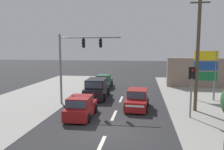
{
  "coord_description": "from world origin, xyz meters",
  "views": [
    {
      "loc": [
        2.05,
        -12.18,
        4.86
      ],
      "look_at": [
        -0.3,
        4.0,
        2.81
      ],
      "focal_mm": 35.0,
      "sensor_mm": 36.0,
      "label": 1
    }
  ],
  "objects_px": {
    "traffic_signal_mast": "(75,56)",
    "shopping_plaza_sign": "(206,68)",
    "suv_oncoming_near": "(97,89)",
    "hatchback_kerbside_parked": "(81,107)",
    "pedestal_signal_right_kerb": "(192,84)",
    "hatchback_receding_far": "(137,100)",
    "utility_pole_midground_right": "(198,48)",
    "sedan_oncoming_mid": "(103,82)"
  },
  "relations": [
    {
      "from": "pedestal_signal_right_kerb",
      "to": "suv_oncoming_near",
      "type": "distance_m",
      "value": 9.37
    },
    {
      "from": "traffic_signal_mast",
      "to": "shopping_plaza_sign",
      "type": "xyz_separation_m",
      "value": [
        11.46,
        3.1,
        -1.16
      ]
    },
    {
      "from": "pedestal_signal_right_kerb",
      "to": "suv_oncoming_near",
      "type": "height_order",
      "value": "pedestal_signal_right_kerb"
    },
    {
      "from": "traffic_signal_mast",
      "to": "pedestal_signal_right_kerb",
      "type": "height_order",
      "value": "traffic_signal_mast"
    },
    {
      "from": "utility_pole_midground_right",
      "to": "hatchback_receding_far",
      "type": "bearing_deg",
      "value": 179.36
    },
    {
      "from": "utility_pole_midground_right",
      "to": "traffic_signal_mast",
      "type": "distance_m",
      "value": 9.86
    },
    {
      "from": "hatchback_kerbside_parked",
      "to": "pedestal_signal_right_kerb",
      "type": "bearing_deg",
      "value": 7.16
    },
    {
      "from": "hatchback_kerbside_parked",
      "to": "sedan_oncoming_mid",
      "type": "xyz_separation_m",
      "value": [
        -0.56,
        11.67,
        0.0
      ]
    },
    {
      "from": "utility_pole_midground_right",
      "to": "hatchback_receding_far",
      "type": "xyz_separation_m",
      "value": [
        -4.48,
        0.05,
        -4.16
      ]
    },
    {
      "from": "suv_oncoming_near",
      "to": "hatchback_kerbside_parked",
      "type": "height_order",
      "value": "suv_oncoming_near"
    },
    {
      "from": "pedestal_signal_right_kerb",
      "to": "suv_oncoming_near",
      "type": "relative_size",
      "value": 0.78
    },
    {
      "from": "traffic_signal_mast",
      "to": "hatchback_receding_far",
      "type": "distance_m",
      "value": 6.38
    },
    {
      "from": "shopping_plaza_sign",
      "to": "pedestal_signal_right_kerb",
      "type": "bearing_deg",
      "value": -112.87
    },
    {
      "from": "sedan_oncoming_mid",
      "to": "suv_oncoming_near",
      "type": "bearing_deg",
      "value": -85.99
    },
    {
      "from": "utility_pole_midground_right",
      "to": "sedan_oncoming_mid",
      "type": "bearing_deg",
      "value": 134.93
    },
    {
      "from": "utility_pole_midground_right",
      "to": "traffic_signal_mast",
      "type": "height_order",
      "value": "utility_pole_midground_right"
    },
    {
      "from": "pedestal_signal_right_kerb",
      "to": "shopping_plaza_sign",
      "type": "bearing_deg",
      "value": 67.13
    },
    {
      "from": "traffic_signal_mast",
      "to": "hatchback_receding_far",
      "type": "xyz_separation_m",
      "value": [
        5.33,
        -0.67,
        -3.44
      ]
    },
    {
      "from": "pedestal_signal_right_kerb",
      "to": "hatchback_receding_far",
      "type": "height_order",
      "value": "pedestal_signal_right_kerb"
    },
    {
      "from": "hatchback_receding_far",
      "to": "traffic_signal_mast",
      "type": "bearing_deg",
      "value": 172.86
    },
    {
      "from": "pedestal_signal_right_kerb",
      "to": "shopping_plaza_sign",
      "type": "distance_m",
      "value": 6.16
    },
    {
      "from": "suv_oncoming_near",
      "to": "sedan_oncoming_mid",
      "type": "bearing_deg",
      "value": 94.01
    },
    {
      "from": "shopping_plaza_sign",
      "to": "hatchback_kerbside_parked",
      "type": "bearing_deg",
      "value": -146.47
    },
    {
      "from": "shopping_plaza_sign",
      "to": "traffic_signal_mast",
      "type": "bearing_deg",
      "value": -164.85
    },
    {
      "from": "utility_pole_midground_right",
      "to": "suv_oncoming_near",
      "type": "xyz_separation_m",
      "value": [
        -8.47,
        3.22,
        -3.98
      ]
    },
    {
      "from": "utility_pole_midground_right",
      "to": "suv_oncoming_near",
      "type": "bearing_deg",
      "value": 159.16
    },
    {
      "from": "pedestal_signal_right_kerb",
      "to": "hatchback_receding_far",
      "type": "relative_size",
      "value": 0.96
    },
    {
      "from": "shopping_plaza_sign",
      "to": "hatchback_receding_far",
      "type": "distance_m",
      "value": 7.55
    },
    {
      "from": "pedestal_signal_right_kerb",
      "to": "hatchback_kerbside_parked",
      "type": "height_order",
      "value": "pedestal_signal_right_kerb"
    },
    {
      "from": "hatchback_receding_far",
      "to": "sedan_oncoming_mid",
      "type": "distance_m",
      "value": 9.87
    },
    {
      "from": "hatchback_receding_far",
      "to": "sedan_oncoming_mid",
      "type": "bearing_deg",
      "value": 116.42
    },
    {
      "from": "utility_pole_midground_right",
      "to": "traffic_signal_mast",
      "type": "xyz_separation_m",
      "value": [
        -9.81,
        0.72,
        -0.72
      ]
    },
    {
      "from": "pedestal_signal_right_kerb",
      "to": "hatchback_receding_far",
      "type": "bearing_deg",
      "value": 153.39
    },
    {
      "from": "hatchback_receding_far",
      "to": "suv_oncoming_near",
      "type": "height_order",
      "value": "suv_oncoming_near"
    },
    {
      "from": "suv_oncoming_near",
      "to": "hatchback_kerbside_parked",
      "type": "bearing_deg",
      "value": -88.42
    },
    {
      "from": "utility_pole_midground_right",
      "to": "pedestal_signal_right_kerb",
      "type": "relative_size",
      "value": 2.6
    },
    {
      "from": "traffic_signal_mast",
      "to": "shopping_plaza_sign",
      "type": "height_order",
      "value": "traffic_signal_mast"
    },
    {
      "from": "utility_pole_midground_right",
      "to": "sedan_oncoming_mid",
      "type": "distance_m",
      "value": 13.23
    },
    {
      "from": "shopping_plaza_sign",
      "to": "hatchback_kerbside_parked",
      "type": "relative_size",
      "value": 1.25
    },
    {
      "from": "utility_pole_midground_right",
      "to": "shopping_plaza_sign",
      "type": "height_order",
      "value": "utility_pole_midground_right"
    },
    {
      "from": "shopping_plaza_sign",
      "to": "sedan_oncoming_mid",
      "type": "xyz_separation_m",
      "value": [
        -10.53,
        5.07,
        -2.28
      ]
    },
    {
      "from": "suv_oncoming_near",
      "to": "hatchback_kerbside_parked",
      "type": "xyz_separation_m",
      "value": [
        0.17,
        -6.01,
        -0.18
      ]
    }
  ]
}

